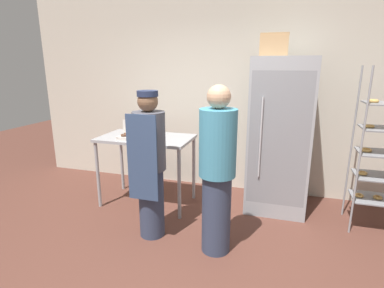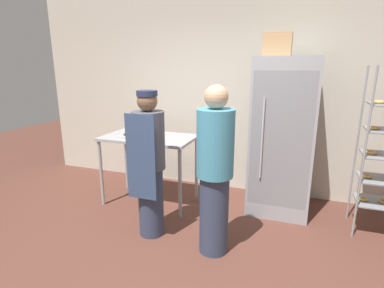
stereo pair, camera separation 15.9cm
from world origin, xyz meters
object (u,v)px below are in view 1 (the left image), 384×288
refrigerator (279,137)px  person_baker (150,164)px  blender_pitcher (133,126)px  cardboard_storage_box (274,45)px  donut_box (129,136)px  person_customer (217,171)px

refrigerator → person_baker: refrigerator is taller
blender_pitcher → cardboard_storage_box: cardboard_storage_box is taller
donut_box → person_customer: bearing=-26.0°
blender_pitcher → person_customer: bearing=-33.9°
person_baker → blender_pitcher: bearing=126.6°
donut_box → person_baker: person_baker is taller
blender_pitcher → person_customer: person_customer is taller
blender_pitcher → cardboard_storage_box: bearing=8.0°
donut_box → blender_pitcher: size_ratio=0.96×
blender_pitcher → cardboard_storage_box: (1.78, 0.25, 1.02)m
blender_pitcher → donut_box: bearing=-72.3°
refrigerator → donut_box: bearing=-163.3°
person_baker → person_customer: 0.75m
person_baker → refrigerator: bearing=40.2°
donut_box → cardboard_storage_box: size_ratio=0.79×
cardboard_storage_box → donut_box: bearing=-162.0°
donut_box → blender_pitcher: 0.32m
blender_pitcher → person_customer: (1.37, -0.92, -0.20)m
refrigerator → person_baker: (-1.29, -1.09, -0.14)m
donut_box → person_customer: 1.42m
person_customer → refrigerator: bearing=65.0°
blender_pitcher → person_baker: person_baker is taller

